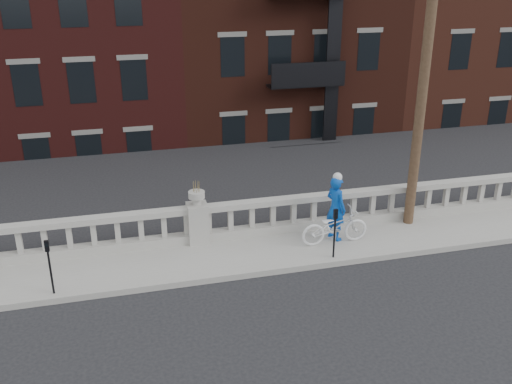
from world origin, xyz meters
TOP-DOWN VIEW (x-y plane):
  - ground at (0.00, 0.00)m, footprint 120.00×120.00m
  - sidewalk at (0.00, 3.00)m, footprint 32.00×2.20m
  - balustrade at (0.00, 3.95)m, footprint 28.00×0.34m
  - planter_pedestal at (0.00, 3.95)m, footprint 0.55×0.55m
  - lower_level at (0.56, 23.04)m, footprint 80.00×44.00m
  - utility_pole at (6.20, 3.60)m, footprint 1.60×0.28m
  - parking_meter_b at (-3.68, 2.15)m, footprint 0.10×0.09m
  - parking_meter_c at (3.26, 2.15)m, footprint 0.10×0.09m
  - bicycle at (3.58, 2.91)m, footprint 1.87×0.67m
  - cyclist at (3.69, 3.17)m, footprint 0.66×0.78m

SIDE VIEW (x-z plane):
  - ground at x=0.00m, z-range 0.00..0.00m
  - sidewalk at x=0.00m, z-range 0.00..0.15m
  - bicycle at x=3.58m, z-range 0.15..1.13m
  - balustrade at x=0.00m, z-range 0.13..1.16m
  - planter_pedestal at x=0.00m, z-range -0.05..1.71m
  - parking_meter_b at x=-3.68m, z-range 0.32..1.68m
  - parking_meter_c at x=3.26m, z-range 0.32..1.68m
  - cyclist at x=3.69m, z-range 0.15..1.98m
  - lower_level at x=0.56m, z-range -7.77..13.03m
  - utility_pole at x=6.20m, z-range 0.24..10.24m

